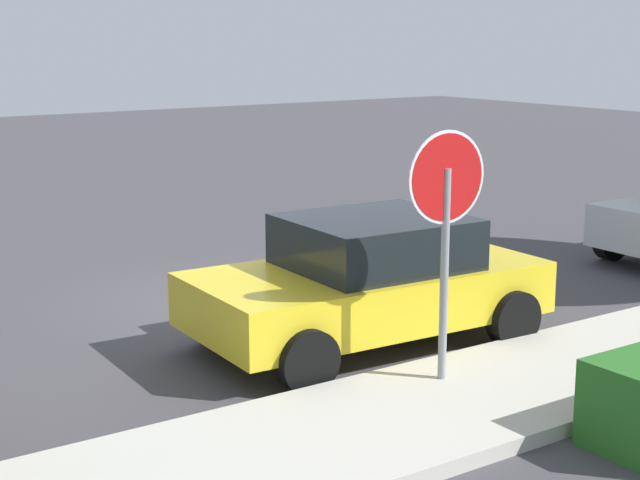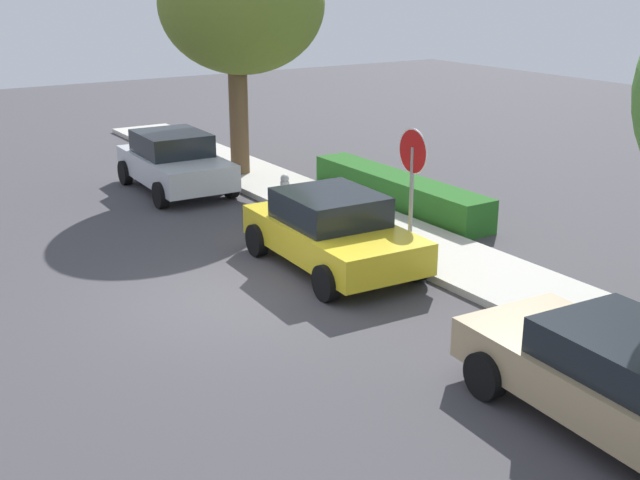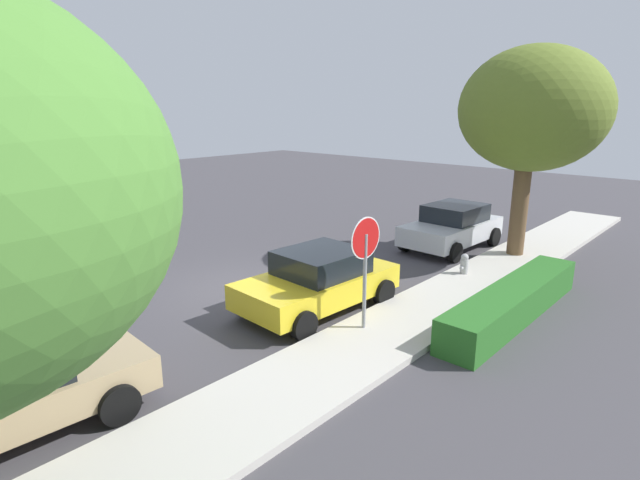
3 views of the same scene
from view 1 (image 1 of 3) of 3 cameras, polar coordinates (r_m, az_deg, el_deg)
ground_plane at (r=12.78m, az=-5.04°, el=-3.62°), size 60.00×60.00×0.00m
sidewalk_curb at (r=9.36m, az=8.66°, el=-9.21°), size 32.00×2.01×0.14m
stop_sign at (r=9.26m, az=7.34°, el=1.60°), size 0.88×0.08×2.55m
parked_car_yellow at (r=10.90m, az=2.85°, el=-2.36°), size 4.02×2.25×1.44m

